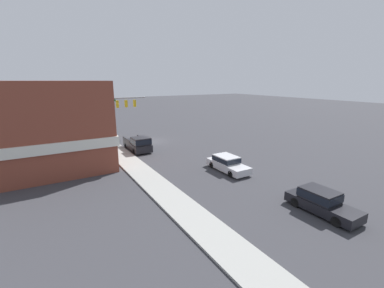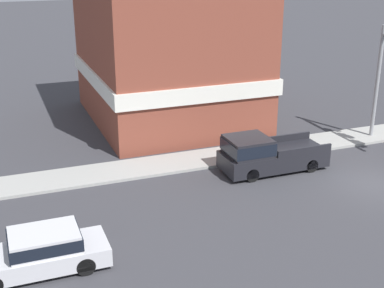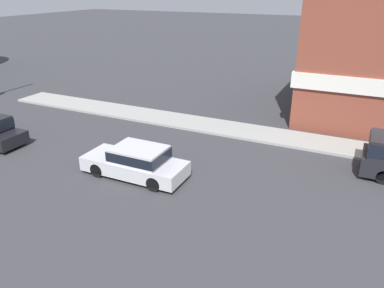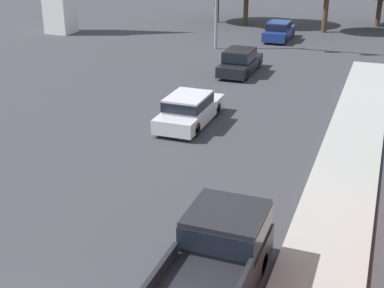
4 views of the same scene
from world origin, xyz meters
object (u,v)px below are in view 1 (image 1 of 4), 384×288
object	(u,v)px
pickup_truck_parked	(138,144)
construction_barrel	(113,133)
car_lead	(227,163)
car_second_ahead	(321,201)

from	to	relation	value
pickup_truck_parked	construction_barrel	bearing A→B (deg)	-86.34
car_lead	pickup_truck_parked	bearing A→B (deg)	-66.23
car_lead	car_second_ahead	size ratio (longest dim) A/B	1.03
car_lead	car_second_ahead	world-z (taller)	car_second_ahead
car_second_ahead	pickup_truck_parked	bearing A→B (deg)	-75.89
car_second_ahead	construction_barrel	world-z (taller)	car_second_ahead
car_lead	pickup_truck_parked	distance (m)	12.32
pickup_truck_parked	car_lead	bearing A→B (deg)	113.77
construction_barrel	car_lead	bearing A→B (deg)	104.81
car_lead	pickup_truck_parked	world-z (taller)	pickup_truck_parked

